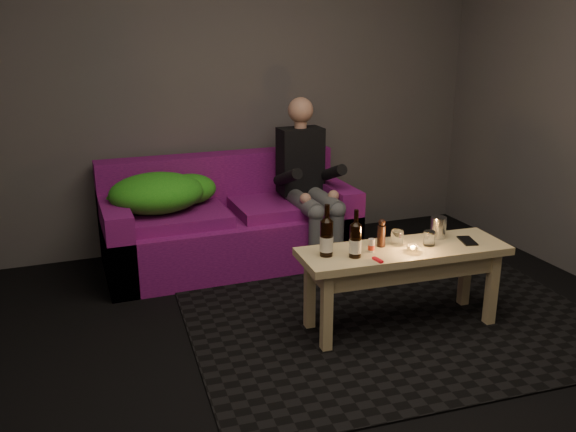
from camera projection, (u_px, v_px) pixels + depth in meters
name	position (u px, v px, depth m)	size (l,w,h in m)	color
floor	(372.00, 378.00, 3.09)	(4.50, 4.50, 0.00)	black
room	(340.00, 40.00, 3.02)	(4.50, 4.50, 4.50)	silver
rug	(395.00, 321.00, 3.67)	(2.43, 1.77, 0.01)	black
sofa	(228.00, 226.00, 4.54)	(1.81, 0.81, 0.78)	#5B0D62
green_blanket	(162.00, 193.00, 4.28)	(0.80, 0.54, 0.27)	#1E981B
person	(308.00, 179.00, 4.50)	(0.33, 0.75, 1.21)	black
coffee_table	(403.00, 262.00, 3.51)	(1.24, 0.46, 0.50)	#D8C07E
beer_bottle_a	(327.00, 237.00, 3.33)	(0.07, 0.07, 0.29)	black
beer_bottle_b	(355.00, 240.00, 3.31)	(0.07, 0.07, 0.27)	black
salt_shaker	(371.00, 245.00, 3.40)	(0.04, 0.04, 0.08)	silver
pepper_mill	(381.00, 236.00, 3.48)	(0.05, 0.05, 0.12)	black
tumbler_back	(397.00, 238.00, 3.51)	(0.07, 0.07, 0.09)	white
tealight	(413.00, 249.00, 3.40)	(0.06, 0.06, 0.04)	white
tumbler_front	(429.00, 238.00, 3.51)	(0.07, 0.07, 0.08)	white
steel_cup	(438.00, 227.00, 3.63)	(0.09, 0.09, 0.13)	#B5B7BC
smartphone	(467.00, 241.00, 3.58)	(0.08, 0.15, 0.01)	black
red_lighter	(378.00, 260.00, 3.28)	(0.02, 0.08, 0.01)	red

